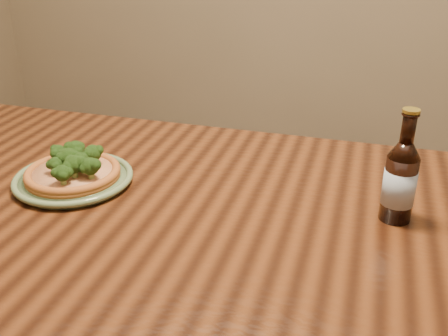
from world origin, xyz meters
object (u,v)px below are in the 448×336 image
(table, at_px, (190,254))
(pizza, at_px, (73,170))
(plate, at_px, (74,179))
(beer_bottle, at_px, (400,180))

(table, distance_m, pizza, 0.31)
(plate, distance_m, beer_bottle, 0.66)
(pizza, height_order, beer_bottle, beer_bottle)
(table, height_order, pizza, pizza)
(table, xyz_separation_m, plate, (-0.28, 0.05, 0.10))
(plate, bearing_deg, beer_bottle, 3.47)
(table, xyz_separation_m, beer_bottle, (0.37, 0.09, 0.17))
(table, distance_m, beer_bottle, 0.42)
(plate, xyz_separation_m, beer_bottle, (0.65, 0.04, 0.07))
(table, height_order, plate, plate)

